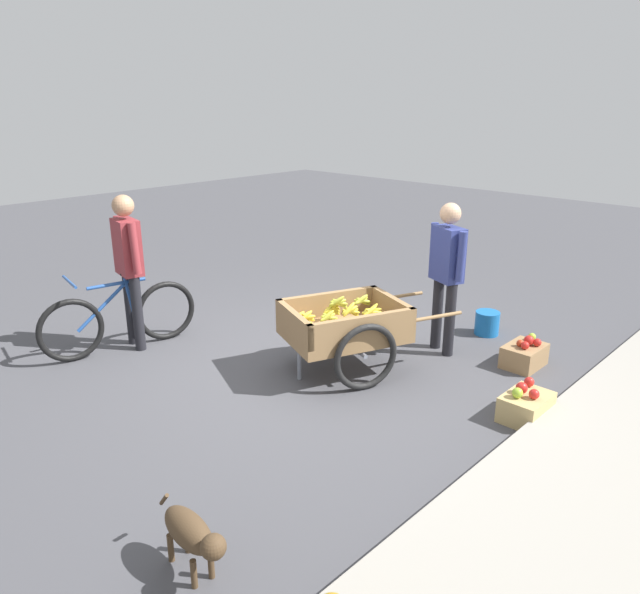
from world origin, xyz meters
name	(u,v)px	position (x,y,z in m)	size (l,w,h in m)	color
ground_plane	(304,368)	(0.00, 0.00, 0.00)	(24.00, 24.00, 0.00)	#47474C
fruit_cart	(344,328)	(-0.24, 0.30, 0.44)	(1.81, 1.32, 0.73)	#937047
vendor_person	(447,265)	(-1.31, 0.74, 0.94)	(0.31, 0.51, 1.57)	black
bicycle	(120,318)	(1.00, -1.73, 0.35)	(1.64, 0.49, 0.85)	black
cyclist_person	(128,258)	(0.85, -1.70, 0.98)	(0.26, 0.54, 1.63)	black
dog	(192,533)	(2.32, 1.46, 0.27)	(0.22, 0.67, 0.40)	#4C3823
plastic_bucket	(487,323)	(-2.06, 0.85, 0.13)	(0.27, 0.27, 0.26)	#1966B2
apple_crate	(526,406)	(-0.58, 2.02, 0.12)	(0.44, 0.32, 0.32)	tan
mixed_fruit_crate	(524,354)	(-1.55, 1.54, 0.12)	(0.44, 0.32, 0.32)	#99754C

